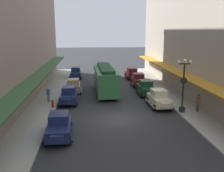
% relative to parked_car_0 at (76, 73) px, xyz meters
% --- Properties ---
extents(ground_plane, '(200.00, 200.00, 0.00)m').
position_rel_parked_car_0_xyz_m(ground_plane, '(4.81, -20.86, -0.94)').
color(ground_plane, '#2D2D30').
extents(sidewalk_left, '(3.00, 60.00, 0.15)m').
position_rel_parked_car_0_xyz_m(sidewalk_left, '(-2.69, -20.86, -0.87)').
color(sidewalk_left, '#A8A59E').
rests_on(sidewalk_left, ground).
extents(sidewalk_right, '(3.00, 60.00, 0.15)m').
position_rel_parked_car_0_xyz_m(sidewalk_right, '(12.31, -20.86, -0.87)').
color(sidewalk_right, '#A8A59E').
rests_on(sidewalk_right, ground).
extents(parked_car_0, '(2.16, 4.27, 1.84)m').
position_rel_parked_car_0_xyz_m(parked_car_0, '(0.00, 0.00, 0.00)').
color(parked_car_0, '#19234C').
rests_on(parked_car_0, ground).
extents(parked_car_1, '(2.23, 4.29, 1.84)m').
position_rel_parked_car_0_xyz_m(parked_car_1, '(9.55, -17.39, 0.00)').
color(parked_car_1, beige).
rests_on(parked_car_1, ground).
extents(parked_car_2, '(2.23, 4.29, 1.84)m').
position_rel_parked_car_0_xyz_m(parked_car_2, '(9.39, -7.08, 0.00)').
color(parked_car_2, '#591919').
rests_on(parked_car_2, ground).
extents(parked_car_3, '(2.26, 4.30, 1.84)m').
position_rel_parked_car_0_xyz_m(parked_car_3, '(-0.03, -24.38, 0.00)').
color(parked_car_3, '#19234C').
rests_on(parked_car_3, ground).
extents(parked_car_4, '(2.27, 4.30, 1.84)m').
position_rel_parked_car_0_xyz_m(parked_car_4, '(0.02, -15.15, 0.00)').
color(parked_car_4, '#19234C').
rests_on(parked_car_4, ground).
extents(parked_car_5, '(2.28, 4.31, 1.84)m').
position_rel_parked_car_0_xyz_m(parked_car_5, '(0.23, -10.28, 0.00)').
color(parked_car_5, '#997F5B').
rests_on(parked_car_5, ground).
extents(parked_car_6, '(2.23, 4.29, 1.84)m').
position_rel_parked_car_0_xyz_m(parked_car_6, '(9.34, -1.32, 0.00)').
color(parked_car_6, '#591919').
rests_on(parked_car_6, ground).
extents(parked_car_7, '(2.16, 4.27, 1.84)m').
position_rel_parked_car_0_xyz_m(parked_car_7, '(9.31, -12.27, 0.00)').
color(parked_car_7, '#193D23').
rests_on(parked_car_7, ground).
extents(streetcar, '(2.78, 9.67, 3.46)m').
position_rel_parked_car_0_xyz_m(streetcar, '(4.34, -10.68, 0.96)').
color(streetcar, '#33723F').
rests_on(streetcar, ground).
extents(lamp_post_with_clock, '(1.42, 0.44, 5.16)m').
position_rel_parked_car_0_xyz_m(lamp_post_with_clock, '(11.21, -19.65, 2.04)').
color(lamp_post_with_clock, black).
rests_on(lamp_post_with_clock, sidewalk_right).
extents(fire_hydrant, '(0.24, 0.24, 0.82)m').
position_rel_parked_car_0_xyz_m(fire_hydrant, '(-1.54, -17.00, -0.38)').
color(fire_hydrant, '#B21E19').
rests_on(fire_hydrant, sidewalk_left).
extents(pedestrian_0, '(0.36, 0.24, 1.64)m').
position_rel_parked_car_0_xyz_m(pedestrian_0, '(-2.26, -14.92, 0.05)').
color(pedestrian_0, slate).
rests_on(pedestrian_0, sidewalk_left).
extents(pedestrian_1, '(0.36, 0.28, 1.67)m').
position_rel_parked_car_0_xyz_m(pedestrian_1, '(12.77, -19.69, 0.07)').
color(pedestrian_1, '#4C4238').
rests_on(pedestrian_1, sidewalk_right).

